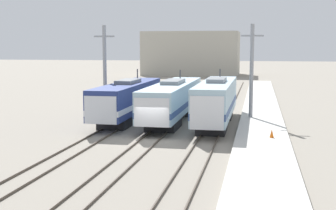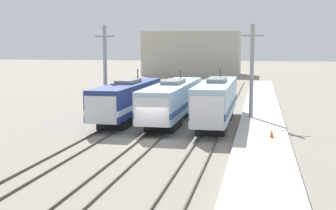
{
  "view_description": "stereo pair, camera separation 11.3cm",
  "coord_description": "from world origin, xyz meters",
  "px_view_note": "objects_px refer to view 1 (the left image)",
  "views": [
    {
      "loc": [
        8.08,
        -34.65,
        7.16
      ],
      "look_at": [
        0.87,
        2.45,
        2.42
      ],
      "focal_mm": 50.0,
      "sensor_mm": 36.0,
      "label": 1
    },
    {
      "loc": [
        8.19,
        -34.63,
        7.16
      ],
      "look_at": [
        0.87,
        2.45,
        2.42
      ],
      "focal_mm": 50.0,
      "sensor_mm": 36.0,
      "label": 2
    }
  ],
  "objects_px": {
    "locomotive_center": "(172,100)",
    "locomotive_far_right": "(216,102)",
    "catenary_tower_right": "(252,71)",
    "catenary_tower_left": "(105,70)",
    "traffic_cone": "(272,133)",
    "locomotive_far_left": "(127,100)"
  },
  "relations": [
    {
      "from": "locomotive_center",
      "to": "locomotive_far_right",
      "type": "height_order",
      "value": "locomotive_far_right"
    },
    {
      "from": "locomotive_center",
      "to": "catenary_tower_left",
      "type": "xyz_separation_m",
      "value": [
        -7.33,
        1.93,
        2.73
      ]
    },
    {
      "from": "locomotive_center",
      "to": "catenary_tower_left",
      "type": "height_order",
      "value": "catenary_tower_left"
    },
    {
      "from": "locomotive_far_left",
      "to": "locomotive_center",
      "type": "xyz_separation_m",
      "value": [
        4.34,
        0.46,
        -0.0
      ]
    },
    {
      "from": "catenary_tower_left",
      "to": "catenary_tower_right",
      "type": "bearing_deg",
      "value": 0.0
    },
    {
      "from": "traffic_cone",
      "to": "locomotive_far_right",
      "type": "bearing_deg",
      "value": 126.1
    },
    {
      "from": "locomotive_far_left",
      "to": "catenary_tower_left",
      "type": "distance_m",
      "value": 4.71
    },
    {
      "from": "catenary_tower_left",
      "to": "traffic_cone",
      "type": "relative_size",
      "value": 14.71
    },
    {
      "from": "locomotive_far_right",
      "to": "traffic_cone",
      "type": "bearing_deg",
      "value": -53.9
    },
    {
      "from": "locomotive_far_right",
      "to": "traffic_cone",
      "type": "distance_m",
      "value": 8.3
    },
    {
      "from": "locomotive_far_left",
      "to": "catenary_tower_left",
      "type": "relative_size",
      "value": 1.77
    },
    {
      "from": "catenary_tower_left",
      "to": "locomotive_far_left",
      "type": "bearing_deg",
      "value": -38.72
    },
    {
      "from": "locomotive_center",
      "to": "catenary_tower_right",
      "type": "bearing_deg",
      "value": 14.65
    },
    {
      "from": "catenary_tower_right",
      "to": "locomotive_far_right",
      "type": "bearing_deg",
      "value": -130.87
    },
    {
      "from": "locomotive_far_left",
      "to": "locomotive_center",
      "type": "distance_m",
      "value": 4.36
    },
    {
      "from": "traffic_cone",
      "to": "locomotive_center",
      "type": "bearing_deg",
      "value": 138.15
    },
    {
      "from": "locomotive_center",
      "to": "locomotive_far_right",
      "type": "distance_m",
      "value": 4.63
    },
    {
      "from": "locomotive_far_left",
      "to": "locomotive_center",
      "type": "relative_size",
      "value": 0.88
    },
    {
      "from": "locomotive_far_left",
      "to": "locomotive_far_right",
      "type": "bearing_deg",
      "value": -7.45
    },
    {
      "from": "locomotive_center",
      "to": "traffic_cone",
      "type": "relative_size",
      "value": 29.46
    },
    {
      "from": "locomotive_center",
      "to": "catenary_tower_right",
      "type": "relative_size",
      "value": 2.0
    },
    {
      "from": "catenary_tower_left",
      "to": "locomotive_center",
      "type": "bearing_deg",
      "value": -14.78
    }
  ]
}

